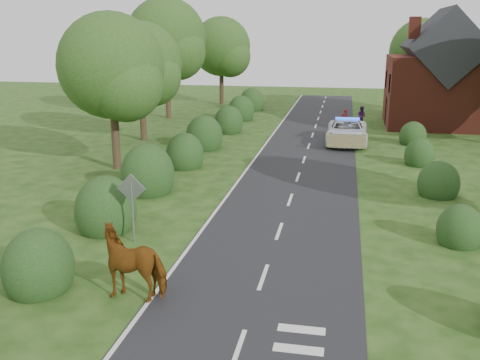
% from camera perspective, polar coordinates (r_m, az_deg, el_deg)
% --- Properties ---
extents(ground, '(120.00, 120.00, 0.00)m').
position_cam_1_polar(ground, '(16.68, 2.50, -10.35)').
color(ground, '#1D4010').
extents(road, '(6.00, 70.00, 0.02)m').
position_cam_1_polar(road, '(30.81, 6.70, 1.73)').
color(road, black).
rests_on(road, ground).
extents(road_markings, '(4.96, 70.00, 0.01)m').
position_cam_1_polar(road_markings, '(28.96, 3.21, 0.96)').
color(road_markings, white).
rests_on(road_markings, road).
extents(hedgerow_left, '(2.75, 50.41, 3.00)m').
position_cam_1_polar(hedgerow_left, '(28.69, -6.88, 2.22)').
color(hedgerow_left, '#143214').
rests_on(hedgerow_left, ground).
extents(hedgerow_right, '(2.10, 45.78, 2.10)m').
position_cam_1_polar(hedgerow_right, '(27.28, 20.01, 0.27)').
color(hedgerow_right, '#143214').
rests_on(hedgerow_right, ground).
extents(tree_left_a, '(5.74, 5.60, 8.38)m').
position_cam_1_polar(tree_left_a, '(29.33, -13.23, 11.30)').
color(tree_left_a, '#332316').
rests_on(tree_left_a, ground).
extents(tree_left_b, '(5.74, 5.60, 8.07)m').
position_cam_1_polar(tree_left_b, '(37.29, -10.29, 11.80)').
color(tree_left_b, '#332316').
rests_on(tree_left_b, ground).
extents(tree_left_c, '(6.97, 6.80, 10.22)m').
position_cam_1_polar(tree_left_c, '(47.11, -7.59, 14.43)').
color(tree_left_c, '#332316').
rests_on(tree_left_c, ground).
extents(tree_left_d, '(6.15, 6.00, 8.89)m').
position_cam_1_polar(tree_left_d, '(56.12, -1.78, 13.78)').
color(tree_left_d, '#332316').
rests_on(tree_left_d, ground).
extents(tree_right_c, '(6.15, 6.00, 8.58)m').
position_cam_1_polar(tree_right_c, '(53.22, 19.18, 12.55)').
color(tree_right_c, '#332316').
rests_on(tree_right_c, ground).
extents(road_sign, '(1.06, 0.08, 2.53)m').
position_cam_1_polar(road_sign, '(19.16, -11.47, -1.87)').
color(road_sign, gray).
rests_on(road_sign, ground).
extents(house, '(8.00, 7.40, 9.17)m').
position_cam_1_polar(house, '(45.59, 20.59, 10.11)').
color(house, maroon).
rests_on(house, ground).
extents(cow, '(2.42, 1.29, 1.71)m').
position_cam_1_polar(cow, '(15.66, -11.06, -8.99)').
color(cow, '#62340C').
rests_on(cow, ground).
extents(police_van, '(2.73, 5.87, 1.76)m').
position_cam_1_polar(police_van, '(36.93, 11.33, 5.08)').
color(police_van, silver).
rests_on(police_van, ground).
extents(pedestrian_red, '(0.68, 0.60, 1.57)m').
position_cam_1_polar(pedestrian_red, '(42.61, 11.08, 6.42)').
color(pedestrian_red, maroon).
rests_on(pedestrian_red, ground).
extents(pedestrian_purple, '(0.95, 0.91, 1.54)m').
position_cam_1_polar(pedestrian_purple, '(44.65, 12.81, 6.71)').
color(pedestrian_purple, '#511E65').
rests_on(pedestrian_purple, ground).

